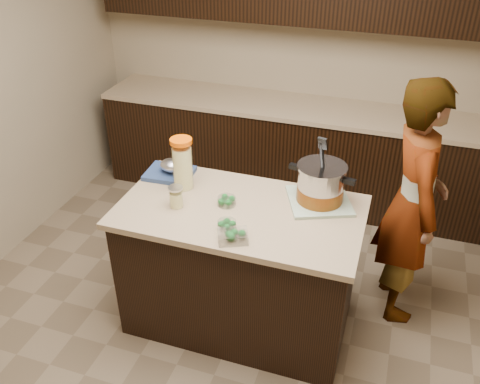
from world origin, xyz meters
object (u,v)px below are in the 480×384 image
(person, at_px, (412,204))
(lemonade_pitcher, at_px, (183,166))
(stock_pot, at_px, (321,185))
(island, at_px, (240,267))

(person, bearing_deg, lemonade_pitcher, 90.39)
(person, bearing_deg, stock_pot, 102.21)
(island, bearing_deg, lemonade_pitcher, 162.81)
(stock_pot, bearing_deg, island, -140.67)
(lemonade_pitcher, bearing_deg, island, -17.19)
(stock_pot, bearing_deg, lemonade_pitcher, -161.84)
(island, xyz_separation_m, stock_pot, (0.43, 0.22, 0.57))
(island, distance_m, stock_pot, 0.75)
(lemonade_pitcher, distance_m, person, 1.47)
(stock_pot, xyz_separation_m, lemonade_pitcher, (-0.85, -0.09, 0.04))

